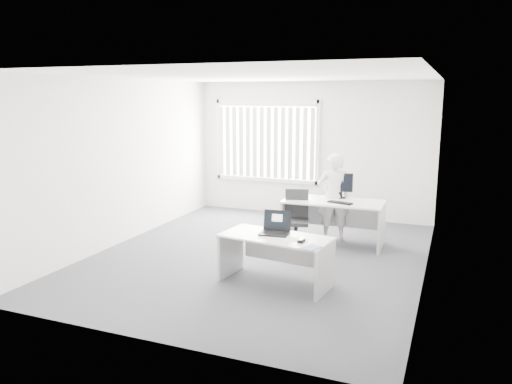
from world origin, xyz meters
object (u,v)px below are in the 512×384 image
at_px(desk_near, 276,249).
at_px(monitor, 340,186).
at_px(desk_far, 333,213).
at_px(person, 333,197).
at_px(laptop, 274,224).
at_px(office_chair, 296,228).

distance_m(desk_near, monitor, 2.43).
bearing_deg(monitor, desk_near, -111.75).
bearing_deg(desk_far, person, 102.56).
relative_size(desk_near, laptop, 4.02).
bearing_deg(laptop, monitor, 75.31).
bearing_deg(desk_far, laptop, -100.57).
bearing_deg(desk_near, office_chair, 106.02).
bearing_deg(monitor, desk_far, -113.29).
xyz_separation_m(office_chair, person, (0.50, 0.55, 0.48)).
distance_m(desk_near, desk_far, 2.11).
distance_m(office_chair, laptop, 1.82).
distance_m(desk_near, office_chair, 1.82).
distance_m(person, laptop, 2.29).
bearing_deg(person, monitor, 164.98).
xyz_separation_m(desk_far, laptop, (-0.34, -2.03, 0.27)).
bearing_deg(desk_far, desk_near, -99.08).
relative_size(desk_far, monitor, 3.86).
height_order(desk_far, laptop, laptop).
bearing_deg(person, desk_far, 81.21).
xyz_separation_m(desk_near, person, (0.23, 2.34, 0.29)).
distance_m(desk_far, person, 0.34).
distance_m(person, monitor, 0.23).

